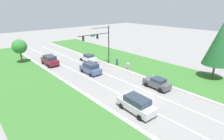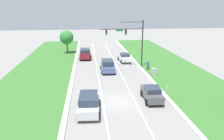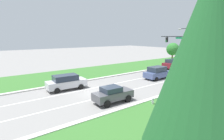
% 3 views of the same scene
% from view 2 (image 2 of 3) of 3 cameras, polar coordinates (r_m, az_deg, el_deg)
% --- Properties ---
extents(ground_plane, '(160.00, 160.00, 0.00)m').
position_cam_2_polar(ground_plane, '(24.61, 1.81, -8.26)').
color(ground_plane, gray).
extents(curb_strip_right, '(0.50, 90.00, 0.15)m').
position_cam_2_polar(curb_strip_right, '(25.95, 14.36, -7.26)').
color(curb_strip_right, beige).
rests_on(curb_strip_right, ground_plane).
extents(curb_strip_left, '(0.50, 90.00, 0.15)m').
position_cam_2_polar(curb_strip_left, '(24.47, -11.55, -8.56)').
color(curb_strip_left, beige).
rests_on(curb_strip_left, ground_plane).
extents(grass_verge_right, '(10.00, 90.00, 0.08)m').
position_cam_2_polar(grass_verge_right, '(28.21, 24.44, -6.41)').
color(grass_verge_right, '#38702D').
rests_on(grass_verge_right, ground_plane).
extents(grass_verge_left, '(10.00, 90.00, 0.08)m').
position_cam_2_polar(grass_verge_left, '(25.52, -23.49, -8.66)').
color(grass_verge_left, '#38702D').
rests_on(grass_verge_left, ground_plane).
extents(lane_stripe_inner_left, '(0.14, 81.00, 0.01)m').
position_cam_2_polar(lane_stripe_inner_left, '(24.43, -2.41, -8.44)').
color(lane_stripe_inner_left, white).
rests_on(lane_stripe_inner_left, ground_plane).
extents(lane_stripe_inner_right, '(0.14, 81.00, 0.01)m').
position_cam_2_polar(lane_stripe_inner_right, '(24.91, 5.95, -8.01)').
color(lane_stripe_inner_right, white).
rests_on(lane_stripe_inner_right, ground_plane).
extents(traffic_signal_mast, '(7.27, 0.41, 8.09)m').
position_cam_2_polar(traffic_signal_mast, '(36.93, 4.90, 8.66)').
color(traffic_signal_mast, black).
rests_on(traffic_signal_mast, ground_plane).
extents(white_sedan, '(2.18, 4.55, 1.61)m').
position_cam_2_polar(white_sedan, '(42.07, 3.23, 3.34)').
color(white_sedan, white).
rests_on(white_sedan, ground_plane).
extents(burgundy_suv, '(2.30, 4.97, 2.03)m').
position_cam_2_polar(burgundy_suv, '(44.55, -7.02, 4.29)').
color(burgundy_suv, maroon).
rests_on(burgundy_suv, ground_plane).
extents(slate_blue_suv, '(2.22, 4.58, 1.94)m').
position_cam_2_polar(slate_blue_suv, '(35.29, -1.16, 1.11)').
color(slate_blue_suv, '#475684').
rests_on(slate_blue_suv, ground_plane).
extents(graphite_sedan, '(2.07, 4.21, 1.67)m').
position_cam_2_polar(graphite_sedan, '(24.99, 10.36, -5.99)').
color(graphite_sedan, '#4C4C51').
rests_on(graphite_sedan, ground_plane).
extents(silver_suv, '(2.41, 4.99, 1.89)m').
position_cam_2_polar(silver_suv, '(22.07, -6.10, -8.56)').
color(silver_suv, silver).
rests_on(silver_suv, ground_plane).
extents(utility_cabinet, '(0.70, 0.60, 1.19)m').
position_cam_2_polar(utility_cabinet, '(33.88, 10.88, -0.53)').
color(utility_cabinet, '#9E9E99').
rests_on(utility_cabinet, ground_plane).
extents(pedestrian, '(0.42, 0.29, 1.69)m').
position_cam_2_polar(pedestrian, '(36.61, 9.39, 1.37)').
color(pedestrian, black).
rests_on(pedestrian, ground_plane).
extents(fire_hydrant, '(0.34, 0.20, 0.70)m').
position_cam_2_polar(fire_hydrant, '(28.50, 14.39, -4.53)').
color(fire_hydrant, '#B7B7BC').
rests_on(fire_hydrant, ground_plane).
extents(oak_near_left_tree, '(3.03, 3.03, 5.15)m').
position_cam_2_polar(oak_near_left_tree, '(49.74, -11.77, 8.31)').
color(oak_near_left_tree, brown).
rests_on(oak_near_left_tree, ground_plane).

